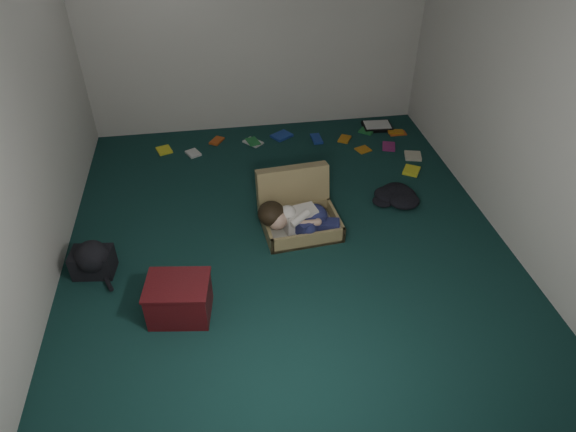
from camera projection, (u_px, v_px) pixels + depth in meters
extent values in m
plane|color=#123431|center=(286.00, 236.00, 4.84)|extent=(4.50, 4.50, 0.00)
plane|color=silver|center=(255.00, 22.00, 5.81)|extent=(4.50, 0.00, 4.50)
plane|color=silver|center=(362.00, 330.00, 2.28)|extent=(4.50, 0.00, 4.50)
plane|color=silver|center=(19.00, 128.00, 3.80)|extent=(0.00, 4.50, 4.50)
plane|color=silver|center=(521.00, 93.00, 4.29)|extent=(0.00, 4.50, 4.50)
cube|color=#9E8957|center=(302.00, 225.00, 4.84)|extent=(0.74, 0.56, 0.16)
cube|color=beige|center=(301.00, 228.00, 4.86)|extent=(0.68, 0.50, 0.02)
cube|color=#9E8957|center=(293.00, 191.00, 4.98)|extent=(0.72, 0.28, 0.52)
cube|color=white|center=(300.00, 219.00, 4.76)|extent=(0.33, 0.23, 0.22)
sphere|color=tan|center=(277.00, 220.00, 4.66)|extent=(0.19, 0.19, 0.19)
ellipsoid|color=black|center=(271.00, 214.00, 4.67)|extent=(0.25, 0.26, 0.22)
ellipsoid|color=navy|center=(315.00, 216.00, 4.80)|extent=(0.23, 0.26, 0.22)
cube|color=navy|center=(310.00, 225.00, 4.71)|extent=(0.29, 0.23, 0.14)
cube|color=navy|center=(326.00, 226.00, 4.74)|extent=(0.26, 0.17, 0.11)
sphere|color=white|center=(335.00, 224.00, 4.80)|extent=(0.11, 0.11, 0.11)
sphere|color=white|center=(337.00, 229.00, 4.75)|extent=(0.10, 0.10, 0.10)
cylinder|color=tan|center=(309.00, 223.00, 4.65)|extent=(0.19, 0.08, 0.07)
cube|color=#4E0F13|center=(179.00, 300.00, 3.98)|extent=(0.51, 0.42, 0.31)
cube|color=#4E0F13|center=(177.00, 285.00, 3.88)|extent=(0.53, 0.45, 0.02)
cube|color=black|center=(377.00, 126.00, 6.54)|extent=(0.37, 0.29, 0.04)
cube|color=white|center=(377.00, 125.00, 6.52)|extent=(0.34, 0.25, 0.01)
cube|color=yellow|center=(164.00, 150.00, 6.08)|extent=(0.19, 0.14, 0.02)
cube|color=#BE4C19|center=(217.00, 141.00, 6.26)|extent=(0.24, 0.23, 0.02)
cube|color=silver|center=(253.00, 142.00, 6.23)|extent=(0.19, 0.22, 0.02)
cube|color=#1B3B97|center=(317.00, 139.00, 6.30)|extent=(0.20, 0.23, 0.02)
cube|color=#C57817|center=(345.00, 139.00, 6.30)|extent=(0.23, 0.22, 0.02)
cube|color=#217937|center=(368.00, 130.00, 6.49)|extent=(0.20, 0.16, 0.02)
cube|color=#8A2263|center=(389.00, 147.00, 6.15)|extent=(0.23, 0.23, 0.02)
cube|color=beige|center=(413.00, 156.00, 5.97)|extent=(0.17, 0.21, 0.02)
cube|color=yellow|center=(411.00, 171.00, 5.72)|extent=(0.21, 0.23, 0.02)
cube|color=#BE4C19|center=(397.00, 133.00, 6.42)|extent=(0.23, 0.21, 0.02)
cube|color=silver|center=(193.00, 154.00, 6.02)|extent=(0.21, 0.17, 0.02)
cube|color=#1B3B97|center=(282.00, 136.00, 6.36)|extent=(0.23, 0.23, 0.02)
cube|color=#C57817|center=(363.00, 150.00, 6.10)|extent=(0.16, 0.20, 0.02)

